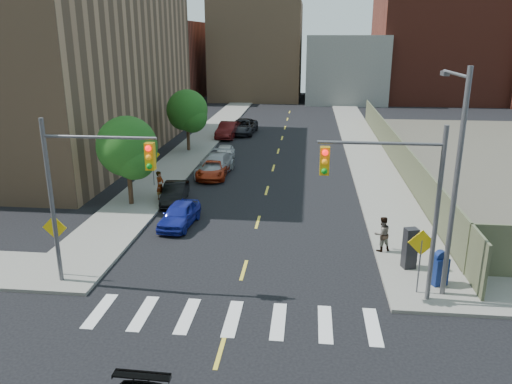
% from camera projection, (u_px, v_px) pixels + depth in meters
% --- Properties ---
extents(sidewalk_nw, '(3.50, 73.00, 0.15)m').
position_uv_depth(sidewalk_nw, '(213.00, 130.00, 54.77)').
color(sidewalk_nw, gray).
rests_on(sidewalk_nw, ground).
extents(sidewalk_ne, '(3.50, 73.00, 0.15)m').
position_uv_depth(sidewalk_ne, '(356.00, 133.00, 53.19)').
color(sidewalk_ne, gray).
rests_on(sidewalk_ne, ground).
extents(fence_north, '(0.12, 44.00, 2.50)m').
position_uv_depth(fence_north, '(395.00, 150.00, 39.85)').
color(fence_north, '#586043').
rests_on(fence_north, ground).
extents(building_nw, '(22.00, 30.00, 16.00)m').
position_uv_depth(building_nw, '(23.00, 59.00, 42.92)').
color(building_nw, '#8C6B4C').
rests_on(building_nw, ground).
extents(bg_bldg_west, '(14.00, 18.00, 12.00)m').
position_uv_depth(bg_bldg_west, '(159.00, 61.00, 81.45)').
color(bg_bldg_west, '#592319').
rests_on(bg_bldg_west, ground).
extents(bg_bldg_midwest, '(14.00, 16.00, 15.00)m').
position_uv_depth(bg_bldg_midwest, '(258.00, 51.00, 81.28)').
color(bg_bldg_midwest, '#8C6B4C').
rests_on(bg_bldg_midwest, ground).
extents(bg_bldg_center, '(12.00, 16.00, 10.00)m').
position_uv_depth(bg_bldg_center, '(345.00, 68.00, 78.71)').
color(bg_bldg_center, gray).
rests_on(bg_bldg_center, ground).
extents(bg_bldg_east, '(18.00, 18.00, 16.00)m').
position_uv_depth(bg_bldg_east, '(435.00, 48.00, 78.29)').
color(bg_bldg_east, '#592319').
rests_on(bg_bldg_east, ground).
extents(signal_nw, '(4.59, 0.30, 7.00)m').
position_uv_depth(signal_nw, '(86.00, 181.00, 19.58)').
color(signal_nw, '#59595E').
rests_on(signal_nw, ground).
extents(signal_ne, '(4.59, 0.30, 7.00)m').
position_uv_depth(signal_ne, '(397.00, 191.00, 18.37)').
color(signal_ne, '#59595E').
rests_on(signal_ne, ground).
extents(streetlight_ne, '(0.25, 3.70, 9.00)m').
position_uv_depth(streetlight_ne, '(455.00, 168.00, 18.79)').
color(streetlight_ne, '#59595E').
rests_on(streetlight_ne, ground).
extents(warn_sign_nw, '(1.06, 0.06, 2.83)m').
position_uv_depth(warn_sign_nw, '(56.00, 234.00, 21.00)').
color(warn_sign_nw, '#59595E').
rests_on(warn_sign_nw, ground).
extents(warn_sign_ne, '(1.06, 0.06, 2.83)m').
position_uv_depth(warn_sign_ne, '(421.00, 250.00, 19.48)').
color(warn_sign_ne, '#59595E').
rests_on(warn_sign_ne, ground).
extents(warn_sign_midwest, '(1.06, 0.06, 2.83)m').
position_uv_depth(warn_sign_midwest, '(153.00, 159.00, 33.81)').
color(warn_sign_midwest, '#59595E').
rests_on(warn_sign_midwest, ground).
extents(tree_west_near, '(3.66, 3.64, 5.52)m').
position_uv_depth(tree_west_near, '(128.00, 150.00, 29.63)').
color(tree_west_near, '#332114').
rests_on(tree_west_near, ground).
extents(tree_west_far, '(3.66, 3.64, 5.52)m').
position_uv_depth(tree_west_far, '(187.00, 113.00, 43.85)').
color(tree_west_far, '#332114').
rests_on(tree_west_far, ground).
extents(parked_car_blue, '(1.88, 3.97, 1.31)m').
position_uv_depth(parked_car_blue, '(179.00, 214.00, 27.22)').
color(parked_car_blue, navy).
rests_on(parked_car_blue, ground).
extents(parked_car_black, '(1.68, 3.89, 1.25)m').
position_uv_depth(parked_car_black, '(175.00, 193.00, 31.06)').
color(parked_car_black, black).
rests_on(parked_car_black, ground).
extents(parked_car_red, '(2.11, 4.47, 1.23)m').
position_uv_depth(parked_car_red, '(213.00, 169.00, 36.56)').
color(parked_car_red, '#9E2A0F').
rests_on(parked_car_red, ground).
extents(parked_car_silver, '(2.58, 5.31, 1.49)m').
position_uv_depth(parked_car_silver, '(215.00, 164.00, 37.37)').
color(parked_car_silver, '#9B9EA2').
rests_on(parked_car_silver, ground).
extents(parked_car_white, '(1.92, 4.00, 1.32)m').
position_uv_depth(parked_car_white, '(225.00, 153.00, 41.29)').
color(parked_car_white, silver).
rests_on(parked_car_white, ground).
extents(parked_car_maroon, '(1.99, 4.90, 1.58)m').
position_uv_depth(parked_car_maroon, '(228.00, 130.00, 50.67)').
color(parked_car_maroon, '#450D0E').
rests_on(parked_car_maroon, ground).
extents(parked_car_grey, '(2.86, 5.67, 1.54)m').
position_uv_depth(parked_car_grey, '(243.00, 127.00, 52.67)').
color(parked_car_grey, black).
rests_on(parked_car_grey, ground).
extents(mailbox, '(0.75, 0.68, 1.51)m').
position_uv_depth(mailbox, '(440.00, 268.00, 20.46)').
color(mailbox, navy).
rests_on(mailbox, sidewalk_ne).
extents(payphone, '(0.66, 0.59, 1.85)m').
position_uv_depth(payphone, '(410.00, 248.00, 21.89)').
color(payphone, black).
rests_on(payphone, sidewalk_ne).
extents(pedestrian_west, '(0.58, 0.74, 1.80)m').
position_uv_depth(pedestrian_west, '(160.00, 185.00, 31.16)').
color(pedestrian_west, gray).
rests_on(pedestrian_west, sidewalk_nw).
extents(pedestrian_east, '(1.02, 0.93, 1.71)m').
position_uv_depth(pedestrian_east, '(382.00, 234.00, 23.64)').
color(pedestrian_east, gray).
rests_on(pedestrian_east, sidewalk_ne).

